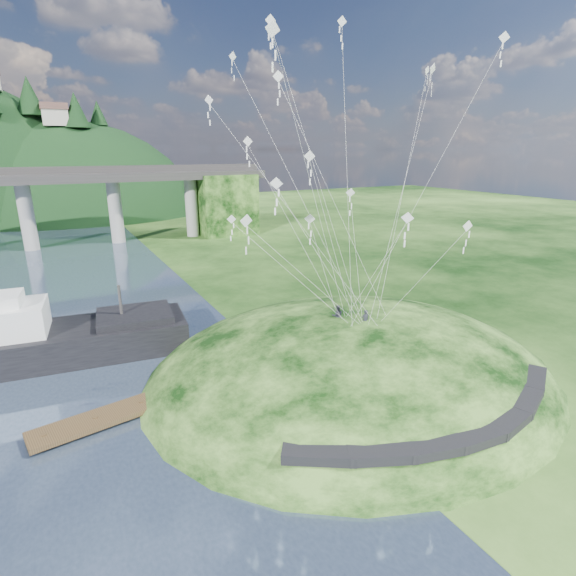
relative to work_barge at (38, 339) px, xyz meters
name	(u,v)px	position (x,y,z in m)	size (l,w,h in m)	color
ground	(278,408)	(15.25, -16.73, -2.14)	(320.00, 320.00, 0.00)	black
grass_hill	(351,388)	(23.25, -14.73, -3.64)	(36.00, 32.00, 13.00)	black
footpath	(459,424)	(22.71, -26.48, -0.06)	(22.29, 5.84, 0.83)	black
work_barge	(38,339)	(0.00, 0.00, 0.00)	(24.99, 9.31, 8.54)	black
wooden_dock	(141,404)	(6.35, -12.32, -1.67)	(14.98, 4.93, 1.06)	#3E2C19
kite_flyers	(345,306)	(22.65, -14.28, 3.77)	(2.31, 2.65, 1.89)	#22232E
kite_swarm	(322,132)	(20.41, -13.77, 17.21)	(20.77, 15.85, 16.55)	silver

